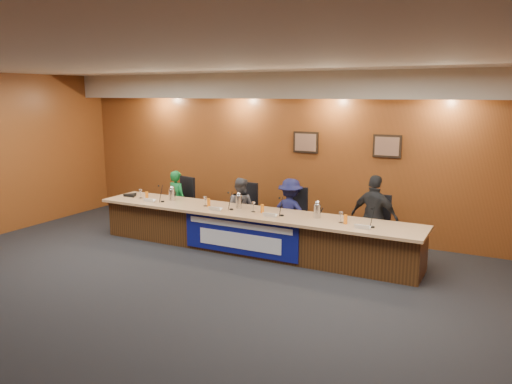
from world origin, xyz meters
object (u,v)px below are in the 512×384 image
banner (240,236)px  office_chair_d (375,230)px  carafe_mid (239,202)px  speakerphone (131,195)px  carafe_right (317,211)px  carafe_left (172,195)px  panelist_b (240,209)px  office_chair_c (292,220)px  office_chair_a (180,206)px  panelist_d (374,218)px  dais_body (251,232)px  office_chair_b (243,214)px  panelist_c (290,213)px  panelist_a (177,200)px

banner → office_chair_d: banner is taller
carafe_mid → speakerphone: (-2.46, -0.08, -0.09)m
office_chair_d → carafe_right: 1.11m
carafe_left → panelist_b: bearing=23.3°
office_chair_c → carafe_left: bearing=-166.1°
office_chair_a → speakerphone: (-0.68, -0.71, 0.30)m
panelist_d → office_chair_d: 0.27m
dais_body → office_chair_b: bearing=128.8°
panelist_c → carafe_mid: panelist_c is taller
banner → carafe_left: 1.89m
panelist_a → carafe_left: size_ratio=5.74×
panelist_a → office_chair_c: bearing=-166.7°
office_chair_b → office_chair_c: bearing=2.5°
carafe_left → carafe_right: bearing=-0.2°
office_chair_d → carafe_right: (-0.83, -0.64, 0.39)m
panelist_c → carafe_left: bearing=14.9°
panelist_c → speakerphone: (-3.25, -0.61, 0.14)m
banner → panelist_c: 1.15m
office_chair_c → panelist_a: bearing=-179.2°
office_chair_c → speakerphone: speakerphone is taller
panelist_b → panelist_c: panelist_c is taller
office_chair_b → speakerphone: (-2.19, -0.71, 0.30)m
panelist_c → speakerphone: panelist_c is taller
dais_body → office_chair_b: size_ratio=12.50×
panelist_b → carafe_left: bearing=20.2°
panelist_b → office_chair_c: (1.06, 0.10, -0.13)m
office_chair_a → office_chair_c: (2.57, 0.00, 0.00)m
office_chair_d → carafe_mid: 2.46m
carafe_mid → panelist_a: bearing=163.4°
panelist_b → carafe_left: panelist_b is taller
panelist_a → panelist_d: size_ratio=0.85×
dais_body → panelist_d: bearing=15.6°
office_chair_d → carafe_left: size_ratio=2.21×
carafe_mid → carafe_right: (1.51, -0.01, -0.00)m
panelist_b → carafe_right: size_ratio=5.20×
banner → carafe_left: carafe_left is taller
carafe_right → carafe_left: bearing=179.8°
office_chair_b → office_chair_d: same height
panelist_c → office_chair_a: (-2.57, 0.10, -0.16)m
panelist_b → office_chair_a: panelist_b is taller
panelist_c → carafe_left: panelist_c is taller
panelist_d → office_chair_b: (-2.62, 0.10, -0.25)m
office_chair_c → carafe_left: size_ratio=2.21×
panelist_a → office_chair_c: size_ratio=2.60×
banner → panelist_a: (-2.05, 0.99, 0.24)m
carafe_left → office_chair_d: bearing=9.3°
banner → carafe_left: (-1.77, 0.47, 0.48)m
panelist_a → office_chair_b: (1.50, 0.10, -0.14)m
panelist_c → carafe_right: bearing=145.3°
office_chair_a → office_chair_b: bearing=14.0°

